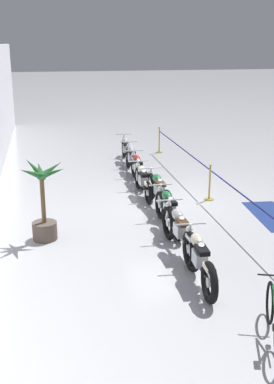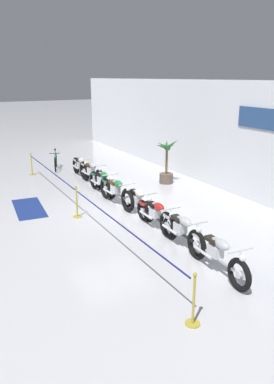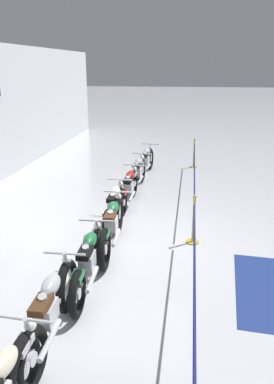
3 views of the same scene
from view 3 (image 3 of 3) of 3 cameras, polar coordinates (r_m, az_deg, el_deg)
name	(u,v)px [view 3 (image 3 of 3)]	position (r m, az deg, el deg)	size (l,w,h in m)	color
ground_plane	(141,237)	(8.15, 0.68, -6.92)	(120.00, 120.00, 0.00)	silver
motorcycle_silver_1	(48,315)	(5.18, -13.35, -17.82)	(2.45, 0.62, 0.98)	black
motorcycle_green_2	(88,262)	(6.29, -7.41, -10.60)	(2.18, 0.62, 0.94)	black
motorcycle_green_3	(112,226)	(7.52, -3.83, -5.24)	(2.44, 0.62, 0.97)	black
motorcycle_cream_4	(114,206)	(8.62, -3.47, -2.13)	(2.16, 0.62, 0.91)	black
motorcycle_red_5	(129,188)	(9.89, -1.21, 0.64)	(2.26, 0.62, 0.91)	black
motorcycle_silver_6	(138,173)	(11.15, 0.14, 2.84)	(2.18, 0.62, 0.95)	black
motorcycle_silver_7	(146,162)	(12.57, 1.36, 4.60)	(2.36, 0.62, 0.94)	black
stanchion_far_left	(194,240)	(6.40, 8.69, -7.21)	(12.30, 0.28, 1.05)	gold
stanchion_mid_left	(193,227)	(7.87, 8.56, -5.26)	(0.28, 0.28, 1.05)	gold
stanchion_mid_right	(194,158)	(13.75, 8.63, 5.19)	(0.28, 0.28, 1.05)	gold
floor_banner	(264,289)	(6.76, 18.77, -13.83)	(2.27, 0.92, 0.01)	navy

